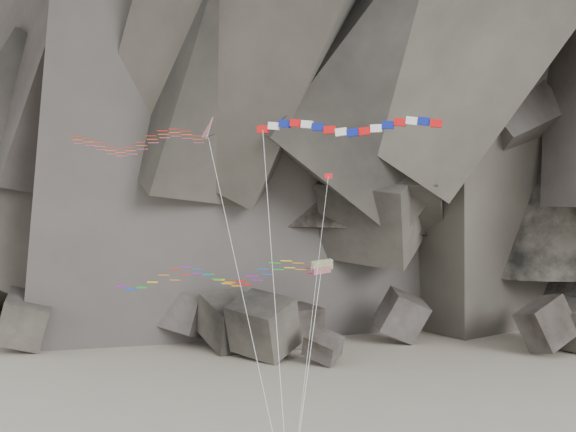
# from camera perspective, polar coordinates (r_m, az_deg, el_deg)

# --- Properties ---
(headland) EXTENTS (110.00, 70.00, 84.00)m
(headland) POSITION_cam_1_polar(r_m,az_deg,el_deg) (118.75, 3.31, 13.58)
(headland) COLOR #4C463E
(headland) RESTS_ON ground
(boulder_field) EXTENTS (70.16, 17.43, 7.64)m
(boulder_field) POSITION_cam_1_polar(r_m,az_deg,el_deg) (83.93, 0.30, -8.91)
(boulder_field) COLOR #47423F
(boulder_field) RESTS_ON ground
(delta_kite) EXTENTS (16.69, 11.97, 22.18)m
(delta_kite) POSITION_cam_1_polar(r_m,az_deg,el_deg) (50.94, -12.16, 5.83)
(delta_kite) COLOR red
(delta_kite) RESTS_ON ground
(banner_kite) EXTENTS (11.65, 9.00, 21.60)m
(banner_kite) POSITION_cam_1_polar(r_m,az_deg,el_deg) (45.63, 4.65, 6.97)
(banner_kite) COLOR red
(banner_kite) RESTS_ON ground
(parafoil_kite) EXTENTS (15.20, 9.36, 12.66)m
(parafoil_kite) POSITION_cam_1_polar(r_m,az_deg,el_deg) (47.97, -6.15, -4.65)
(parafoil_kite) COLOR #E5FD0E
(parafoil_kite) RESTS_ON ground
(pennant_kite) EXTENTS (1.86, 8.25, 18.10)m
(pennant_kite) POSITION_cam_1_polar(r_m,az_deg,el_deg) (44.06, 2.53, -2.36)
(pennant_kite) COLOR red
(pennant_kite) RESTS_ON ground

